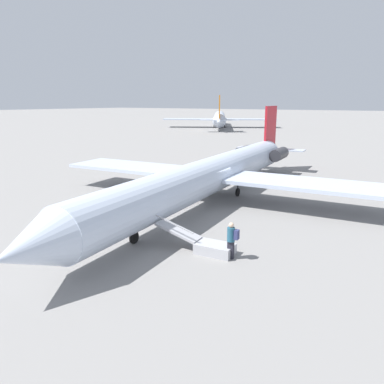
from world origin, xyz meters
name	(u,v)px	position (x,y,z in m)	size (l,w,h in m)	color
ground_plane	(209,203)	(0.00, 0.00, 0.00)	(600.00, 600.00, 0.00)	gray
airplane_main	(215,173)	(-0.96, -0.10, 1.97)	(33.62, 25.89, 6.61)	silver
airplane_taxiing_distant	(219,118)	(-70.66, -39.20, 2.51)	(37.12, 29.46, 8.45)	silver
boarding_stairs	(207,245)	(7.82, 4.62, 0.37)	(1.43, 4.10, 1.66)	#B2B2B7
passenger	(232,238)	(7.85, 5.94, 1.00)	(0.36, 0.55, 1.74)	#23232D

